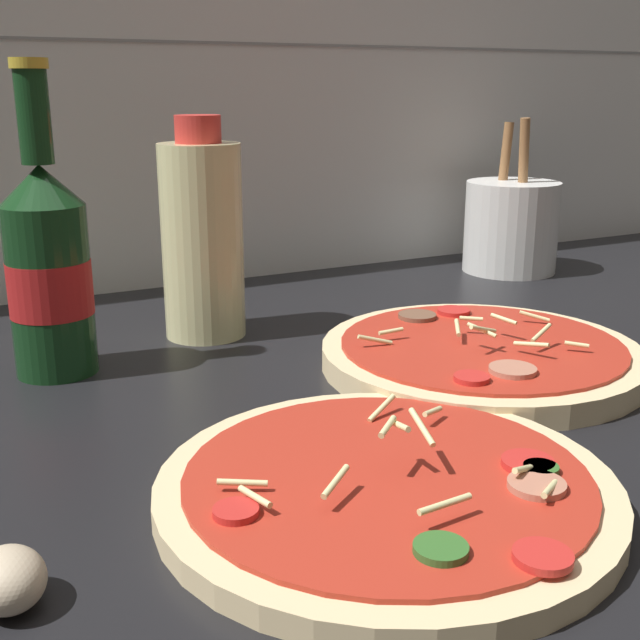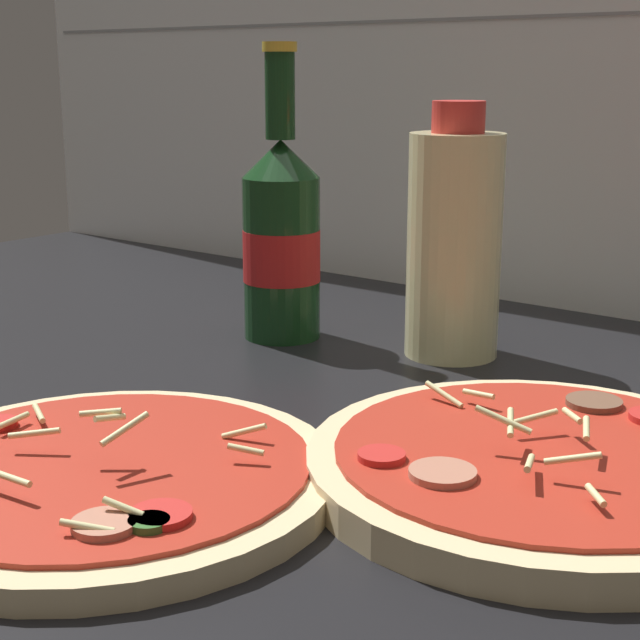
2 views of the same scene
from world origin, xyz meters
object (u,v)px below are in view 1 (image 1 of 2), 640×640
mushroom_left (3,581)px  pizza_near (388,488)px  pizza_far (481,355)px  beer_bottle (48,267)px  oil_bottle (202,238)px  utensil_crock (511,226)px

mushroom_left → pizza_near: bearing=1.0°
pizza_far → beer_bottle: size_ratio=1.08×
pizza_far → mushroom_left: 42.80cm
oil_bottle → mushroom_left: (-22.08, -35.65, -7.97)cm
pizza_far → oil_bottle: oil_bottle is taller
utensil_crock → mushroom_left: bearing=-146.2°
beer_bottle → pizza_far: bearing=-25.3°
beer_bottle → utensil_crock: size_ratio=1.30×
pizza_far → pizza_near: bearing=-140.1°
beer_bottle → mushroom_left: (-7.63, -31.33, -7.51)cm
beer_bottle → mushroom_left: beer_bottle is taller
pizza_far → oil_bottle: size_ratio=1.32×
mushroom_left → utensil_crock: utensil_crock is taller
utensil_crock → pizza_near: bearing=-135.9°
pizza_far → utensil_crock: 38.49cm
pizza_near → mushroom_left: pizza_near is taller
pizza_near → beer_bottle: (-13.03, 30.96, 8.06)cm
oil_bottle → mushroom_left: size_ratio=4.84×
pizza_near → oil_bottle: (1.42, 35.27, 8.52)cm
pizza_near → utensil_crock: bearing=44.1°
beer_bottle → mushroom_left: 33.11cm
beer_bottle → oil_bottle: size_ratio=1.22×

